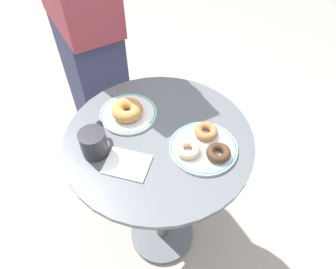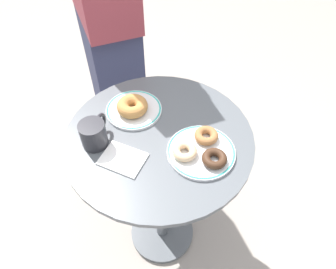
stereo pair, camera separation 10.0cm
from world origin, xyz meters
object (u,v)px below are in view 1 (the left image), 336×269
at_px(plate_right, 203,147).
at_px(coffee_mug, 94,142).
at_px(plate_left, 129,114).
at_px(donut_cinnamon, 206,131).
at_px(donut_old_fashioned, 127,110).
at_px(paper_napkin, 127,164).
at_px(cafe_table, 160,177).
at_px(donut_glazed, 188,149).
at_px(donut_chocolate, 218,153).
at_px(person_figure, 84,28).

relative_size(plate_right, coffee_mug, 1.83).
distance_m(plate_left, donut_cinnamon, 0.28).
bearing_deg(donut_old_fashioned, paper_napkin, -51.70).
distance_m(donut_old_fashioned, coffee_mug, 0.17).
xyz_separation_m(cafe_table, donut_cinnamon, (0.12, 0.09, 0.26)).
bearing_deg(donut_glazed, cafe_table, 177.09).
bearing_deg(donut_chocolate, donut_old_fashioned, -176.84).
xyz_separation_m(plate_right, donut_glazed, (-0.03, -0.04, 0.02)).
xyz_separation_m(cafe_table, coffee_mug, (-0.13, -0.16, 0.28)).
relative_size(plate_right, paper_napkin, 1.62).
bearing_deg(cafe_table, plate_right, 15.02).
xyz_separation_m(plate_left, plate_right, (0.29, 0.02, 0.00)).
distance_m(paper_napkin, coffee_mug, 0.12).
bearing_deg(donut_glazed, plate_left, 173.47).
bearing_deg(cafe_table, coffee_mug, -129.04).
bearing_deg(donut_glazed, paper_napkin, -132.95).
height_order(cafe_table, plate_right, plate_right).
bearing_deg(paper_napkin, person_figure, 143.49).
bearing_deg(donut_old_fashioned, plate_left, 116.84).
relative_size(plate_left, donut_old_fashioned, 1.83).
xyz_separation_m(paper_napkin, person_figure, (-0.58, 0.43, 0.06)).
height_order(donut_old_fashioned, person_figure, person_figure).
bearing_deg(paper_napkin, plate_right, 49.07).
xyz_separation_m(cafe_table, paper_napkin, (-0.01, -0.15, 0.24)).
distance_m(plate_left, person_figure, 0.52).
height_order(plate_left, paper_napkin, plate_left).
relative_size(cafe_table, plate_left, 3.89).
distance_m(cafe_table, donut_old_fashioned, 0.30).
distance_m(plate_left, donut_chocolate, 0.35).
bearing_deg(cafe_table, donut_chocolate, 9.61).
bearing_deg(donut_glazed, person_figure, 157.74).
xyz_separation_m(cafe_table, plate_left, (-0.15, 0.02, 0.24)).
distance_m(donut_cinnamon, person_figure, 0.75).
height_order(donut_glazed, person_figure, person_figure).
xyz_separation_m(cafe_table, donut_chocolate, (0.20, 0.03, 0.26)).
distance_m(donut_old_fashioned, donut_chocolate, 0.34).
relative_size(donut_cinnamon, paper_napkin, 0.58).
bearing_deg(coffee_mug, plate_right, 35.75).
bearing_deg(plate_left, donut_cinnamon, 13.51).
distance_m(donut_chocolate, donut_cinnamon, 0.09).
bearing_deg(cafe_table, person_figure, 154.42).
relative_size(donut_chocolate, paper_napkin, 0.58).
xyz_separation_m(coffee_mug, person_figure, (-0.47, 0.44, 0.02)).
bearing_deg(donut_cinnamon, donut_glazed, -95.59).
height_order(plate_right, donut_old_fashioned, donut_old_fashioned).
relative_size(coffee_mug, person_figure, 0.07).
height_order(cafe_table, donut_cinnamon, donut_cinnamon).
xyz_separation_m(paper_napkin, coffee_mug, (-0.11, -0.01, 0.04)).
height_order(donut_cinnamon, coffee_mug, coffee_mug).
bearing_deg(plate_right, paper_napkin, -130.93).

